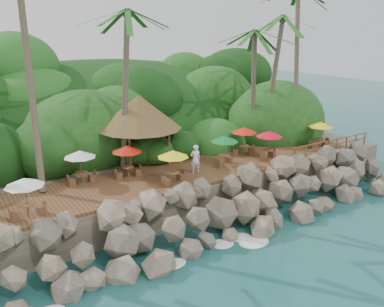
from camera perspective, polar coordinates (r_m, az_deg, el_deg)
ground at (r=22.50m, az=8.49°, el=-12.15°), size 140.00×140.00×0.00m
land_base at (r=34.73m, az=-8.97°, el=0.39°), size 32.00×25.20×2.10m
jungle_hill at (r=41.74m, az=-13.13°, el=1.50°), size 44.80×28.00×15.40m
seawall at (r=23.34m, az=5.37°, el=-7.74°), size 29.00×4.00×2.30m
terrace at (r=25.95m, az=0.00°, el=-2.53°), size 26.00×5.00×0.20m
jungle_foliage at (r=34.17m, az=-8.20°, el=-1.70°), size 44.00×16.00×12.00m
foam_line at (r=22.68m, az=7.99°, el=-11.79°), size 25.20×0.80×0.06m
palms at (r=26.69m, az=-2.17°, el=20.69°), size 30.40×6.64×13.05m
palapa at (r=26.63m, az=-7.49°, el=5.86°), size 5.57×5.57×4.60m
dining_clusters at (r=26.70m, az=3.74°, el=1.97°), size 23.97×4.93×2.01m
railing at (r=31.08m, az=19.22°, el=1.20°), size 8.30×0.10×1.00m
waiter at (r=25.06m, az=0.48°, el=-0.80°), size 0.74×0.56×1.84m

